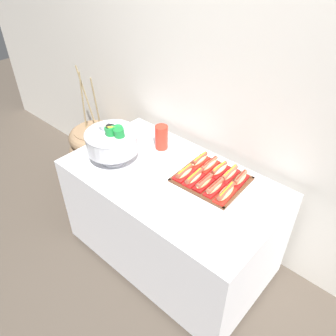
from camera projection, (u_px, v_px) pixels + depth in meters
The scene contains 17 objects.
ground_plane at pixel (170, 254), 2.55m from camera, with size 10.00×10.00×0.00m, color #4C4238.
back_wall at pixel (227, 69), 2.07m from camera, with size 6.00×0.10×2.60m, color silver.
buffet_table at pixel (171, 217), 2.31m from camera, with size 1.39×0.79×0.76m.
floor_vase at pixel (98, 157), 3.09m from camera, with size 0.52×0.52×1.12m.
serving_tray at pixel (211, 179), 2.07m from camera, with size 0.42×0.38×0.01m.
hot_dog_0 at pixel (184, 173), 2.07m from camera, with size 0.08×0.16×0.06m.
hot_dog_1 at pixel (194, 177), 2.04m from camera, with size 0.08×0.17×0.06m.
hot_dog_2 at pixel (204, 182), 2.00m from camera, with size 0.06×0.16×0.06m.
hot_dog_3 at pixel (215, 187), 1.96m from camera, with size 0.06×0.16×0.06m.
hot_dog_4 at pixel (226, 193), 1.92m from camera, with size 0.09×0.19×0.06m.
hot_dog_5 at pixel (199, 160), 2.17m from camera, with size 0.07×0.17×0.06m.
hot_dog_6 at pixel (209, 165), 2.14m from camera, with size 0.06×0.18×0.06m.
hot_dog_7 at pixel (219, 170), 2.10m from camera, with size 0.07×0.16×0.06m.
hot_dog_8 at pixel (229, 174), 2.06m from camera, with size 0.07×0.18×0.06m.
hot_dog_9 at pixel (240, 179), 2.02m from camera, with size 0.07×0.16×0.06m.
punch_bowl at pixel (113, 140), 2.14m from camera, with size 0.35×0.35×0.27m.
cup_stack at pixel (161, 137), 2.30m from camera, with size 0.09×0.09×0.17m.
Camera 1 is at (1.07, -1.22, 2.08)m, focal length 35.73 mm.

